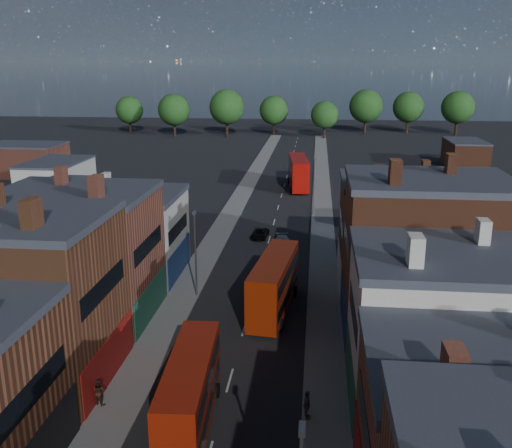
% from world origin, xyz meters
% --- Properties ---
extents(pavement_west, '(3.00, 200.00, 0.12)m').
position_xyz_m(pavement_west, '(-6.50, 50.00, 0.06)').
color(pavement_west, gray).
rests_on(pavement_west, ground).
extents(pavement_east, '(3.00, 200.00, 0.12)m').
position_xyz_m(pavement_east, '(6.50, 50.00, 0.06)').
color(pavement_east, gray).
rests_on(pavement_east, ground).
extents(lamp_post_2, '(0.25, 0.70, 8.12)m').
position_xyz_m(lamp_post_2, '(-5.20, 30.00, 4.70)').
color(lamp_post_2, slate).
rests_on(lamp_post_2, ground).
extents(lamp_post_3, '(0.25, 0.70, 8.12)m').
position_xyz_m(lamp_post_3, '(5.20, 60.00, 4.70)').
color(lamp_post_3, slate).
rests_on(lamp_post_3, ground).
extents(bus_0, '(3.05, 10.45, 4.46)m').
position_xyz_m(bus_0, '(-1.50, 10.59, 2.41)').
color(bus_0, '#AA1E09').
rests_on(bus_0, ground).
extents(bus_1, '(3.78, 11.34, 4.81)m').
position_xyz_m(bus_1, '(2.14, 27.51, 2.59)').
color(bus_1, '#9D2408').
rests_on(bus_1, ground).
extents(bus_2, '(4.04, 12.43, 5.27)m').
position_xyz_m(bus_2, '(2.49, 77.82, 2.85)').
color(bus_2, '#A50C07').
rests_on(bus_2, ground).
extents(car_2, '(2.10, 4.05, 1.09)m').
position_xyz_m(car_2, '(-1.20, 48.75, 0.54)').
color(car_2, black).
rests_on(car_2, ground).
extents(car_3, '(2.11, 4.19, 1.17)m').
position_xyz_m(car_3, '(1.83, 45.52, 0.58)').
color(car_3, silver).
rests_on(car_3, ground).
extents(ped_1, '(0.96, 0.74, 1.74)m').
position_xyz_m(ped_1, '(-7.70, 12.24, 0.99)').
color(ped_1, '#3A2117').
rests_on(ped_1, pavement_west).
extents(ped_3, '(0.63, 1.13, 1.84)m').
position_xyz_m(ped_3, '(5.30, 12.10, 1.04)').
color(ped_3, '#615953').
rests_on(ped_3, pavement_east).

